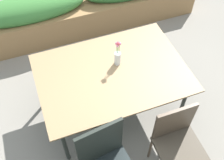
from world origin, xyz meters
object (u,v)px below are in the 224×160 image
Objects in this scene: chair_near_right at (178,141)px; planter_box at (86,8)px; flower_vase at (118,56)px; dining_table at (112,75)px.

planter_box is at bearing -85.01° from chair_near_right.
planter_box is (-0.19, 2.46, -0.13)m from chair_near_right.
chair_near_right is 2.73× the size of flower_vase.
dining_table is at bearing -135.89° from flower_vase.
chair_near_right is at bearing -85.66° from planter_box.
flower_vase reaches higher than dining_table.
flower_vase is (-0.26, 0.96, 0.34)m from chair_near_right.
flower_vase reaches higher than planter_box.
chair_near_right reaches higher than planter_box.
chair_near_right is 0.24× the size of planter_box.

